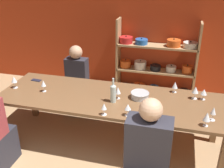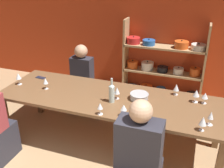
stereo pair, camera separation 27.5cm
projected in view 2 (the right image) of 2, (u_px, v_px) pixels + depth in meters
The scene contains 18 objects.
wall_back_red at pixel (145, 23), 4.85m from camera, with size 8.80×0.06×2.70m.
shelf_unit at pixel (161, 68), 4.87m from camera, with size 1.48×0.30×1.45m.
dining_table at pixel (110, 102), 3.51m from camera, with size 3.02×0.99×0.74m.
mixing_bowl at pixel (139, 96), 3.42m from camera, with size 0.24×0.24×0.08m.
wine_bottle_green at pixel (112, 93), 3.31m from camera, with size 0.07×0.07×0.33m.
wine_glass_red_a at pixel (45, 81), 3.66m from camera, with size 0.07×0.07×0.17m.
wine_glass_white_a at pixel (117, 91), 3.40m from camera, with size 0.07×0.07×0.17m.
wine_glass_red_b at pixel (205, 96), 3.29m from camera, with size 0.08×0.08×0.15m.
wine_glass_red_c at pixel (100, 106), 3.05m from camera, with size 0.06×0.06×0.15m.
wine_glass_empty_a at pixel (142, 105), 3.07m from camera, with size 0.07×0.07×0.16m.
wine_glass_empty_b at pixel (18, 76), 3.80m from camera, with size 0.08×0.08×0.18m.
wine_glass_empty_c at pixel (203, 121), 2.75m from camera, with size 0.08×0.08×0.17m.
wine_glass_red_d at pixel (211, 116), 2.84m from camera, with size 0.07×0.07×0.17m.
wine_glass_empty_d at pixel (124, 108), 3.01m from camera, with size 0.07×0.07×0.15m.
wine_glass_white_b at pixel (196, 93), 3.31m from camera, with size 0.08×0.08×0.17m.
wine_glass_empty_e at pixel (176, 88), 3.51m from camera, with size 0.08×0.08×0.15m.
cell_phone at pixel (41, 78), 4.06m from camera, with size 0.16×0.08×0.01m.
person_far_a at pixel (83, 85), 4.57m from camera, with size 0.37×0.46×1.15m.
Camera 2 is at (1.07, -0.96, 2.38)m, focal length 42.00 mm.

